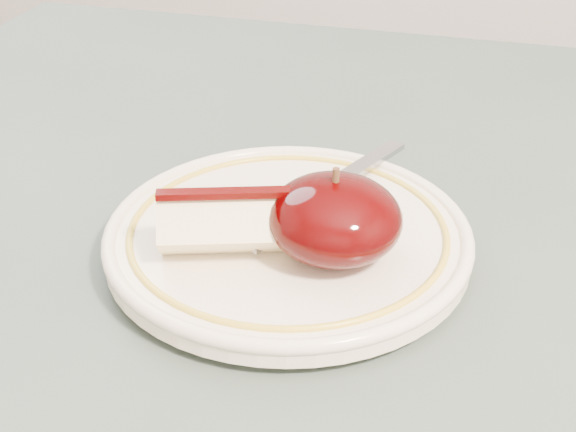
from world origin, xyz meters
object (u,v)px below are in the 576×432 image
(table, at_px, (320,372))
(apple_half, at_px, (334,219))
(fork, at_px, (322,192))
(plate, at_px, (288,236))

(table, bearing_deg, apple_half, -57.30)
(fork, bearing_deg, table, -141.73)
(table, xyz_separation_m, plate, (-0.02, 0.00, 0.10))
(table, height_order, fork, fork)
(plate, distance_m, apple_half, 0.05)
(table, xyz_separation_m, fork, (-0.01, 0.05, 0.11))
(plate, height_order, apple_half, apple_half)
(plate, xyz_separation_m, fork, (0.01, 0.04, 0.01))
(plate, relative_size, fork, 1.37)
(table, xyz_separation_m, apple_half, (0.01, -0.01, 0.13))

